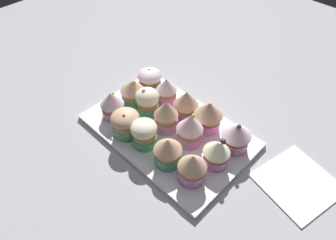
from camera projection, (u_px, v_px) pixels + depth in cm
name	position (u px, v px, depth cm)	size (l,w,h in cm)	color
ground_plane	(168.00, 136.00, 73.09)	(180.00, 180.00, 3.00)	#9E9EA3
baking_tray	(168.00, 130.00, 71.57)	(38.07, 24.65, 1.20)	silver
cupcake_0	(236.00, 135.00, 64.82)	(6.57, 6.57, 7.41)	pink
cupcake_1	(208.00, 115.00, 68.55)	(6.70, 6.70, 8.07)	pink
cupcake_2	(185.00, 103.00, 71.38)	(6.09, 6.09, 7.62)	pink
cupcake_3	(166.00, 90.00, 75.29)	(5.47, 5.47, 6.98)	pink
cupcake_4	(150.00, 81.00, 78.29)	(6.16, 6.16, 6.68)	#4C9E6B
cupcake_5	(218.00, 151.00, 62.12)	(5.64, 5.64, 7.16)	pink
cupcake_6	(190.00, 129.00, 65.66)	(5.90, 5.90, 8.32)	pink
cupcake_7	(166.00, 116.00, 68.29)	(5.60, 5.60, 8.22)	pink
cupcake_8	(147.00, 101.00, 72.26)	(5.76, 5.76, 7.48)	#4C9E6B
cupcake_9	(133.00, 91.00, 75.11)	(6.38, 6.38, 6.95)	#4C9E6B
cupcake_10	(192.00, 167.00, 59.18)	(5.83, 5.83, 7.24)	pink
cupcake_11	(168.00, 151.00, 62.04)	(5.92, 5.92, 7.14)	#4C9E6B
cupcake_12	(144.00, 133.00, 65.68)	(5.81, 5.81, 6.62)	#4C9E6B
cupcake_13	(126.00, 123.00, 67.97)	(6.51, 6.51, 6.60)	#4C9E6B
cupcake_14	(112.00, 104.00, 71.63)	(5.70, 5.70, 7.33)	pink
napkin	(298.00, 182.00, 62.15)	(14.06, 14.39, 0.60)	white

